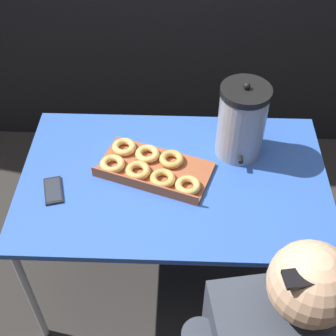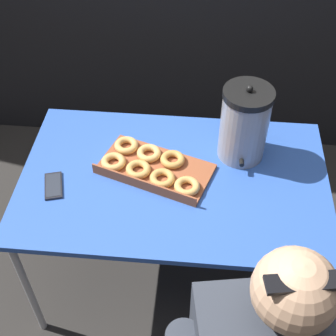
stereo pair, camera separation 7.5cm
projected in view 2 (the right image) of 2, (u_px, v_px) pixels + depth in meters
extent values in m
plane|color=#2D2B28|center=(173.00, 272.00, 2.52)|extent=(12.00, 12.00, 0.00)
cube|color=#2D56B2|center=(174.00, 180.00, 2.00)|extent=(1.31, 0.82, 0.03)
cylinder|color=#ADADB2|center=(28.00, 289.00, 2.05)|extent=(0.03, 0.03, 0.72)
cylinder|color=#ADADB2|center=(309.00, 313.00, 1.97)|extent=(0.03, 0.03, 0.72)
cylinder|color=#ADADB2|center=(68.00, 170.00, 2.55)|extent=(0.03, 0.03, 0.72)
cylinder|color=#ADADB2|center=(293.00, 185.00, 2.48)|extent=(0.03, 0.03, 0.72)
cube|color=brown|center=(155.00, 169.00, 2.01)|extent=(0.53, 0.39, 0.02)
cube|color=brown|center=(143.00, 184.00, 1.92)|extent=(0.45, 0.16, 0.04)
torus|color=#E2AA5E|center=(113.00, 162.00, 2.01)|extent=(0.13, 0.13, 0.03)
torus|color=tan|center=(138.00, 169.00, 1.98)|extent=(0.14, 0.14, 0.03)
torus|color=tan|center=(162.00, 178.00, 1.94)|extent=(0.14, 0.14, 0.03)
torus|color=#DCA457|center=(187.00, 186.00, 1.91)|extent=(0.12, 0.12, 0.03)
torus|color=#E0A85C|center=(126.00, 145.00, 2.08)|extent=(0.15, 0.15, 0.03)
torus|color=#E5AD61|center=(149.00, 153.00, 2.05)|extent=(0.13, 0.13, 0.03)
torus|color=#CD9548|center=(173.00, 159.00, 2.02)|extent=(0.13, 0.13, 0.03)
cylinder|color=#939399|center=(244.00, 127.00, 1.98)|extent=(0.20, 0.20, 0.31)
cylinder|color=black|center=(249.00, 94.00, 1.86)|extent=(0.21, 0.21, 0.03)
sphere|color=black|center=(250.00, 89.00, 1.84)|extent=(0.03, 0.03, 0.03)
cylinder|color=black|center=(242.00, 161.00, 1.98)|extent=(0.02, 0.05, 0.02)
cube|color=black|center=(53.00, 186.00, 1.95)|extent=(0.11, 0.16, 0.01)
cube|color=#2D333D|center=(53.00, 185.00, 1.95)|extent=(0.09, 0.14, 0.00)
sphere|color=tan|center=(295.00, 290.00, 1.13)|extent=(0.22, 0.22, 0.22)
cube|color=black|center=(305.00, 282.00, 1.05)|extent=(0.19, 0.08, 0.01)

